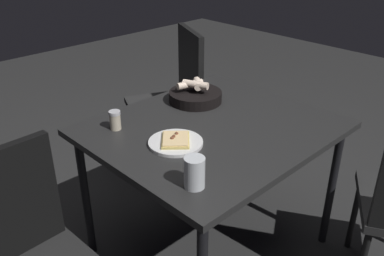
% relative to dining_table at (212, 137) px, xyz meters
% --- Properties ---
extents(ground, '(8.00, 8.00, 0.00)m').
position_rel_dining_table_xyz_m(ground, '(0.00, 0.00, -0.66)').
color(ground, '#262626').
extents(dining_table, '(1.06, 0.92, 0.72)m').
position_rel_dining_table_xyz_m(dining_table, '(0.00, 0.00, 0.00)').
color(dining_table, black).
rests_on(dining_table, ground).
extents(pizza_plate, '(0.23, 0.23, 0.04)m').
position_rel_dining_table_xyz_m(pizza_plate, '(-0.24, -0.01, 0.07)').
color(pizza_plate, silver).
rests_on(pizza_plate, dining_table).
extents(bread_basket, '(0.27, 0.27, 0.12)m').
position_rel_dining_table_xyz_m(bread_basket, '(0.14, 0.26, 0.10)').
color(bread_basket, black).
rests_on(bread_basket, dining_table).
extents(beer_glass, '(0.08, 0.08, 0.12)m').
position_rel_dining_table_xyz_m(beer_glass, '(-0.40, -0.29, 0.11)').
color(beer_glass, silver).
rests_on(beer_glass, dining_table).
extents(pepper_shaker, '(0.05, 0.05, 0.09)m').
position_rel_dining_table_xyz_m(pepper_shaker, '(-0.34, 0.28, 0.10)').
color(pepper_shaker, '#BFB299').
rests_on(pepper_shaker, dining_table).
extents(chair_far, '(0.59, 0.59, 0.94)m').
position_rel_dining_table_xyz_m(chair_far, '(0.47, 0.78, -0.13)').
color(chair_far, '#282828').
rests_on(chair_far, ground).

